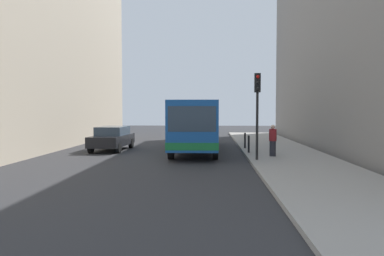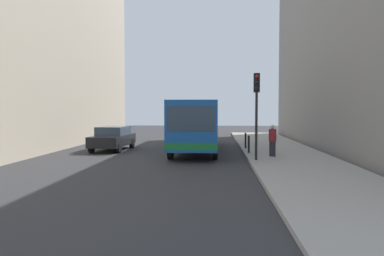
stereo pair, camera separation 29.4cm
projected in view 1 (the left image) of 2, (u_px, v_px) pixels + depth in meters
ground_plane at (185, 158)px, 19.71m from camera, size 80.00×80.00×0.00m
sidewalk at (290, 158)px, 19.43m from camera, size 4.40×40.00×0.15m
building_left at (7, 13)px, 23.87m from camera, size 7.00×32.00×17.19m
building_right at (381, 31)px, 22.75m from camera, size 7.00×32.00×14.48m
bus at (195, 123)px, 23.30m from camera, size 2.68×11.06×3.00m
car_beside_bus at (112, 138)px, 23.59m from camera, size 1.99×4.46×1.48m
traffic_light at (257, 100)px, 17.95m from camera, size 0.28×0.33×4.10m
bollard_near at (249, 144)px, 21.04m from camera, size 0.11×0.11×0.95m
bollard_mid at (245, 141)px, 23.42m from camera, size 0.11×0.11×0.95m
pedestrian_near_signal at (273, 141)px, 19.42m from camera, size 0.38×0.38×1.61m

